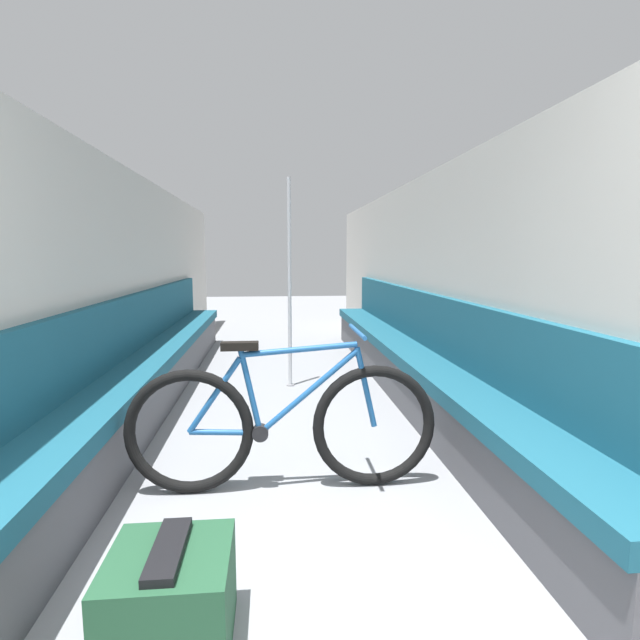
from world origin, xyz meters
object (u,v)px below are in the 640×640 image
Objects in this scene: bench_seat_row_left at (151,367)px; bench_seat_row_right at (411,362)px; grab_pole_near at (290,287)px; bicycle at (283,426)px; luggage_bag at (170,599)px.

bench_seat_row_left is 2.33m from bench_seat_row_right.
bench_seat_row_left is 3.08× the size of grab_pole_near.
bench_seat_row_right is 2.12m from bicycle.
bench_seat_row_left is at bearing 134.22° from bicycle.
grab_pole_near is at bearing 81.07° from luggage_bag.
luggage_bag is (0.71, -2.83, -0.15)m from bench_seat_row_left.
bench_seat_row_right is 1.37m from grab_pole_near.
luggage_bag is at bearing -98.93° from grab_pole_near.
bench_seat_row_right is at bearing 66.60° from bicycle.
bench_seat_row_left is at bearing 104.13° from luggage_bag.
bench_seat_row_right is (2.33, 0.00, 0.00)m from bench_seat_row_left.
luggage_bag is (-1.61, -2.83, -0.15)m from bench_seat_row_right.
bicycle is at bearing -124.92° from bench_seat_row_right.
grab_pole_near is 3.46m from luggage_bag.
grab_pole_near is at bearing 156.24° from bench_seat_row_right.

